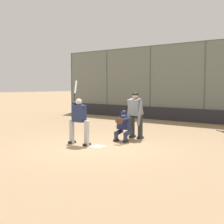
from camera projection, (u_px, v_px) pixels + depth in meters
name	position (u px, v px, depth m)	size (l,w,h in m)	color
ground_plane	(98.00, 147.00, 10.07)	(160.00, 160.00, 0.00)	#9E7F5B
home_plate_marker	(98.00, 147.00, 10.07)	(0.43, 0.43, 0.01)	white
backstop_fence	(205.00, 80.00, 16.38)	(20.34, 0.08, 4.34)	#515651
padding_wall	(203.00, 116.00, 16.46)	(19.85, 0.18, 0.72)	#28282D
bleachers_beyond	(214.00, 108.00, 19.07)	(14.18, 3.05, 1.80)	slate
batter_at_plate	(79.00, 120.00, 10.40)	(1.03, 0.62, 2.15)	#B7B7BC
catcher_behind_plate	(123.00, 125.00, 11.03)	(0.61, 0.72, 1.10)	#2D334C
umpire_home	(136.00, 114.00, 11.64)	(0.69, 0.46, 1.70)	#333333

